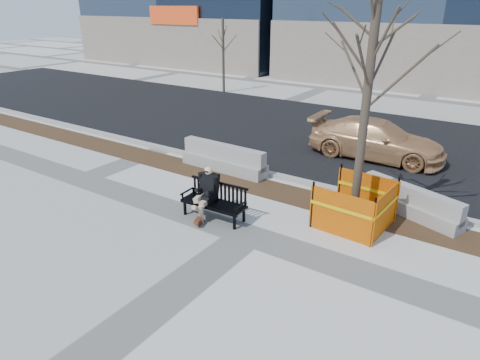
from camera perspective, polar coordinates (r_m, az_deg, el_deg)
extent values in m
plane|color=beige|center=(10.25, 1.11, -7.34)|extent=(120.00, 120.00, 0.00)
cube|color=#47301C|center=(12.27, 7.73, -2.22)|extent=(40.00, 1.20, 0.02)
cube|color=black|center=(17.72, 16.84, 4.85)|extent=(60.00, 10.40, 0.01)
cube|color=#9E9B93|center=(13.04, 9.63, -0.54)|extent=(60.00, 0.25, 0.12)
imported|color=tan|center=(16.00, 17.46, 2.89)|extent=(4.72, 2.04, 1.35)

